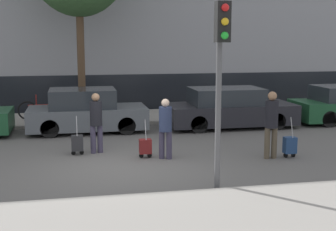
# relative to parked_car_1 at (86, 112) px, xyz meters

# --- Properties ---
(ground_plane) EXTENTS (80.00, 80.00, 0.00)m
(ground_plane) POSITION_rel_parked_car_1_xyz_m (0.72, -4.68, -0.68)
(ground_plane) COLOR #565451
(sidewalk_near) EXTENTS (28.00, 2.50, 0.12)m
(sidewalk_near) POSITION_rel_parked_car_1_xyz_m (0.72, -8.43, -0.62)
(sidewalk_near) COLOR gray
(sidewalk_near) RESTS_ON ground_plane
(sidewalk_far) EXTENTS (28.00, 3.00, 0.12)m
(sidewalk_far) POSITION_rel_parked_car_1_xyz_m (0.72, 2.32, -0.62)
(sidewalk_far) COLOR gray
(sidewalk_far) RESTS_ON ground_plane
(building_facade) EXTENTS (28.00, 2.44, 9.71)m
(building_facade) POSITION_rel_parked_car_1_xyz_m (0.72, 5.71, 4.16)
(building_facade) COLOR gray
(building_facade) RESTS_ON ground_plane
(parked_car_1) EXTENTS (4.01, 1.85, 1.48)m
(parked_car_1) POSITION_rel_parked_car_1_xyz_m (0.00, 0.00, 0.00)
(parked_car_1) COLOR #4C5156
(parked_car_1) RESTS_ON ground_plane
(parked_car_2) EXTENTS (4.57, 1.90, 1.42)m
(parked_car_2) POSITION_rel_parked_car_1_xyz_m (5.08, -0.20, -0.02)
(parked_car_2) COLOR black
(parked_car_2) RESTS_ON ground_plane
(pedestrian_left) EXTENTS (0.34, 0.34, 1.68)m
(pedestrian_left) POSITION_rel_parked_car_1_xyz_m (0.19, -3.15, 0.27)
(pedestrian_left) COLOR #383347
(pedestrian_left) RESTS_ON ground_plane
(trolley_left) EXTENTS (0.34, 0.29, 1.09)m
(trolley_left) POSITION_rel_parked_car_1_xyz_m (-0.35, -3.28, -0.35)
(trolley_left) COLOR #262628
(trolley_left) RESTS_ON ground_plane
(pedestrian_center) EXTENTS (0.34, 0.34, 1.61)m
(pedestrian_center) POSITION_rel_parked_car_1_xyz_m (1.95, -4.17, 0.23)
(pedestrian_center) COLOR #383347
(pedestrian_center) RESTS_ON ground_plane
(trolley_center) EXTENTS (0.34, 0.29, 1.04)m
(trolley_center) POSITION_rel_parked_car_1_xyz_m (1.44, -3.96, -0.37)
(trolley_center) COLOR maroon
(trolley_center) RESTS_ON ground_plane
(pedestrian_right) EXTENTS (0.35, 0.34, 1.80)m
(pedestrian_right) POSITION_rel_parked_car_1_xyz_m (4.71, -4.69, 0.35)
(pedestrian_right) COLOR #4C4233
(pedestrian_right) RESTS_ON ground_plane
(trolley_right) EXTENTS (0.34, 0.29, 1.10)m
(trolley_right) POSITION_rel_parked_car_1_xyz_m (5.26, -4.71, -0.35)
(trolley_right) COLOR navy
(trolley_right) RESTS_ON ground_plane
(traffic_light) EXTENTS (0.28, 0.47, 3.90)m
(traffic_light) POSITION_rel_parked_car_1_xyz_m (2.52, -7.04, 2.09)
(traffic_light) COLOR #515154
(traffic_light) RESTS_ON ground_plane
(parked_bicycle) EXTENTS (1.77, 0.06, 0.96)m
(parked_bicycle) POSITION_rel_parked_car_1_xyz_m (-1.61, 2.08, -0.19)
(parked_bicycle) COLOR black
(parked_bicycle) RESTS_ON sidewalk_far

